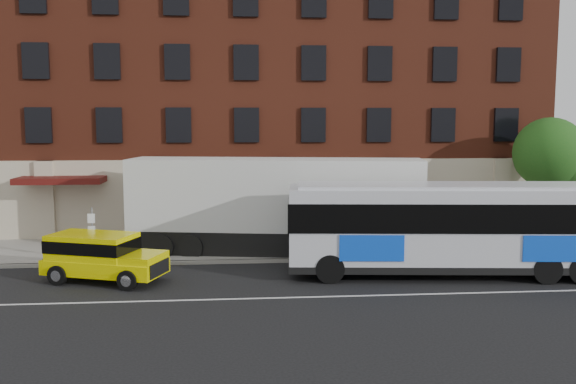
{
  "coord_description": "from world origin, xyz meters",
  "views": [
    {
      "loc": [
        -2.47,
        -20.6,
        6.18
      ],
      "look_at": [
        -0.15,
        5.5,
        3.16
      ],
      "focal_mm": 38.71,
      "sensor_mm": 36.0,
      "label": 1
    }
  ],
  "objects": [
    {
      "name": "ground",
      "position": [
        0.0,
        0.0,
        0.0
      ],
      "size": [
        120.0,
        120.0,
        0.0
      ],
      "primitive_type": "plane",
      "color": "black",
      "rests_on": "ground"
    },
    {
      "name": "street_tree",
      "position": [
        13.54,
        9.48,
        4.41
      ],
      "size": [
        3.6,
        3.6,
        6.2
      ],
      "color": "#3C2C1E",
      "rests_on": "sidewalk"
    },
    {
      "name": "yellow_suv",
      "position": [
        -7.63,
        3.4,
        1.06
      ],
      "size": [
        4.94,
        3.33,
        1.84
      ],
      "color": "#F2EA00",
      "rests_on": "ground"
    },
    {
      "name": "sidewalk",
      "position": [
        0.0,
        9.0,
        0.07
      ],
      "size": [
        60.0,
        6.0,
        0.15
      ],
      "primitive_type": "cube",
      "color": "gray",
      "rests_on": "ground"
    },
    {
      "name": "kerb",
      "position": [
        0.0,
        6.0,
        0.07
      ],
      "size": [
        60.0,
        0.25,
        0.15
      ],
      "primitive_type": "cube",
      "color": "gray",
      "rests_on": "ground"
    },
    {
      "name": "shipping_container",
      "position": [
        -0.55,
        7.6,
        2.2
      ],
      "size": [
        13.61,
        4.99,
        4.45
      ],
      "color": "black",
      "rests_on": "ground"
    },
    {
      "name": "building",
      "position": [
        -0.01,
        16.92,
        7.58
      ],
      "size": [
        30.0,
        12.1,
        15.0
      ],
      "color": "maroon",
      "rests_on": "sidewalk"
    },
    {
      "name": "lane_line",
      "position": [
        0.0,
        0.5,
        0.01
      ],
      "size": [
        60.0,
        0.12,
        0.01
      ],
      "primitive_type": "cube",
      "color": "silver",
      "rests_on": "ground"
    },
    {
      "name": "sign_pole",
      "position": [
        -8.5,
        6.15,
        1.45
      ],
      "size": [
        0.3,
        0.2,
        2.5
      ],
      "color": "gray",
      "rests_on": "ground"
    },
    {
      "name": "city_bus",
      "position": [
        6.42,
        3.07,
        2.04
      ],
      "size": [
        13.68,
        4.22,
        3.69
      ],
      "color": "silver",
      "rests_on": "ground"
    }
  ]
}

